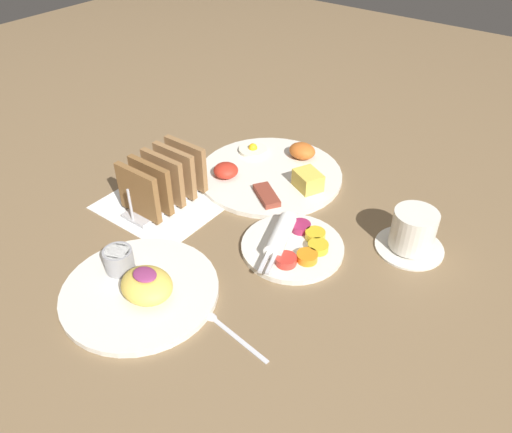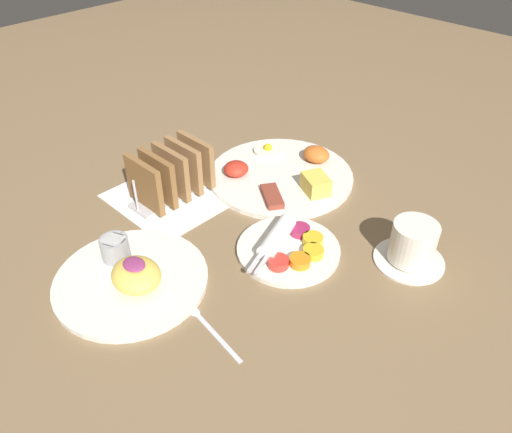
% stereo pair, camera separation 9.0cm
% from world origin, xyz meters
% --- Properties ---
extents(ground_plane, '(3.00, 3.00, 0.00)m').
position_xyz_m(ground_plane, '(0.00, 0.00, 0.00)').
color(ground_plane, brown).
extents(napkin_flat, '(0.22, 0.22, 0.00)m').
position_xyz_m(napkin_flat, '(-0.15, 0.01, 0.00)').
color(napkin_flat, white).
rests_on(napkin_flat, ground_plane).
extents(plate_breakfast, '(0.31, 0.31, 0.05)m').
position_xyz_m(plate_breakfast, '(-0.03, 0.22, 0.01)').
color(plate_breakfast, silver).
rests_on(plate_breakfast, ground_plane).
extents(plate_condiments, '(0.18, 0.20, 0.04)m').
position_xyz_m(plate_condiments, '(0.13, 0.05, 0.01)').
color(plate_condiments, silver).
rests_on(plate_condiments, ground_plane).
extents(plate_foreground, '(0.25, 0.25, 0.06)m').
position_xyz_m(plate_foreground, '(-0.00, -0.19, 0.01)').
color(plate_foreground, silver).
rests_on(plate_foreground, ground_plane).
extents(toast_rack, '(0.10, 0.18, 0.10)m').
position_xyz_m(toast_rack, '(-0.15, 0.01, 0.05)').
color(toast_rack, '#B7B7BC').
rests_on(toast_rack, ground_plane).
extents(coffee_cup, '(0.12, 0.12, 0.08)m').
position_xyz_m(coffee_cup, '(0.30, 0.17, 0.04)').
color(coffee_cup, silver).
rests_on(coffee_cup, ground_plane).
extents(teaspoon, '(0.13, 0.03, 0.01)m').
position_xyz_m(teaspoon, '(0.15, -0.16, 0.00)').
color(teaspoon, silver).
rests_on(teaspoon, ground_plane).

